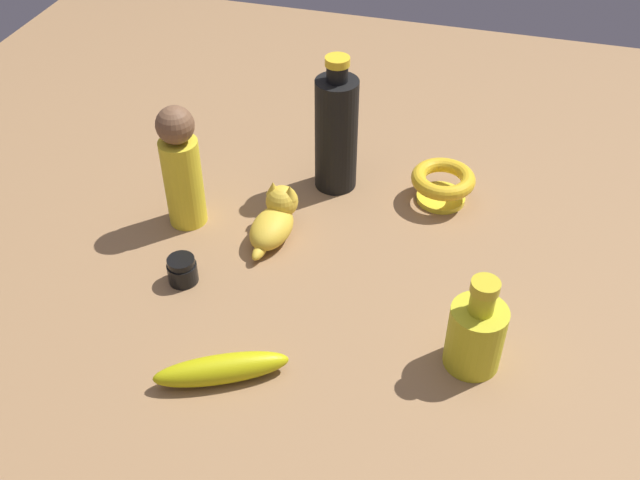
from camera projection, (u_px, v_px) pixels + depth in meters
ground at (320, 276)px, 1.20m from camera, size 2.00×2.00×0.00m
person_figure_adult at (181, 168)px, 1.23m from camera, size 0.09×0.09×0.23m
bottle_short at (476, 333)px, 1.02m from camera, size 0.08×0.08×0.16m
bowl at (443, 182)px, 1.32m from camera, size 0.12×0.12×0.06m
nail_polish_jar at (182, 270)px, 1.17m from camera, size 0.05×0.05×0.05m
banana at (222, 369)px, 1.02m from camera, size 0.12×0.19×0.04m
cat_figurine at (275, 219)px, 1.25m from camera, size 0.15×0.08×0.09m
bottle_tall at (336, 132)px, 1.31m from camera, size 0.08×0.08×0.26m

